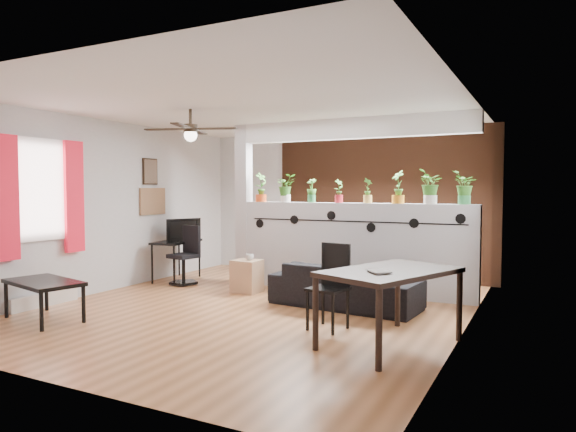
{
  "coord_description": "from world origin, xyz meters",
  "views": [
    {
      "loc": [
        3.4,
        -5.73,
        1.55
      ],
      "look_at": [
        0.17,
        0.6,
        1.18
      ],
      "focal_mm": 32.0,
      "sensor_mm": 36.0,
      "label": 1
    }
  ],
  "objects": [
    {
      "name": "baseboard_heater",
      "position": [
        -2.54,
        -1.2,
        0.09
      ],
      "size": [
        0.08,
        1.0,
        0.18
      ],
      "primitive_type": "cube",
      "color": "silver",
      "rests_on": "ground"
    },
    {
      "name": "folding_chair",
      "position": [
        1.26,
        -0.45,
        0.56
      ],
      "size": [
        0.44,
        0.44,
        0.95
      ],
      "color": "black",
      "rests_on": "ground"
    },
    {
      "name": "cube_shelf",
      "position": [
        -0.64,
        0.82,
        0.24
      ],
      "size": [
        0.41,
        0.36,
        0.49
      ],
      "primitive_type": "cube",
      "rotation": [
        0.0,
        0.0,
        -0.02
      ],
      "color": "#A97D59",
      "rests_on": "ground"
    },
    {
      "name": "potted_plant_7",
      "position": [
        2.38,
        1.5,
        1.59
      ],
      "size": [
        0.24,
        0.27,
        0.45
      ],
      "color": "#338D48",
      "rests_on": "partition_wall"
    },
    {
      "name": "potted_plant_3",
      "position": [
        0.57,
        1.5,
        1.54
      ],
      "size": [
        0.2,
        0.22,
        0.36
      ],
      "color": "#B21C26",
      "rests_on": "partition_wall"
    },
    {
      "name": "potted_plant_5",
      "position": [
        1.48,
        1.5,
        1.6
      ],
      "size": [
        0.32,
        0.31,
        0.48
      ],
      "color": "orange",
      "rests_on": "partition_wall"
    },
    {
      "name": "cup",
      "position": [
        -0.59,
        0.82,
        0.54
      ],
      "size": [
        0.16,
        0.16,
        0.1
      ],
      "primitive_type": "imported",
      "rotation": [
        0.0,
        0.0,
        0.36
      ],
      "color": "gray",
      "rests_on": "cube_shelf"
    },
    {
      "name": "book",
      "position": [
        1.91,
        -1.09,
        0.77
      ],
      "size": [
        0.28,
        0.28,
        0.02
      ],
      "primitive_type": "imported",
      "rotation": [
        0.0,
        0.0,
        0.72
      ],
      "color": "gray",
      "rests_on": "dining_table"
    },
    {
      "name": "potted_plant_4",
      "position": [
        1.03,
        1.5,
        1.55
      ],
      "size": [
        0.23,
        0.22,
        0.37
      ],
      "color": "gold",
      "rests_on": "partition_wall"
    },
    {
      "name": "potted_plant_6",
      "position": [
        1.93,
        1.5,
        1.61
      ],
      "size": [
        0.24,
        0.28,
        0.49
      ],
      "color": "white",
      "rests_on": "partition_wall"
    },
    {
      "name": "sofa",
      "position": [
        1.02,
        0.59,
        0.27
      ],
      "size": [
        1.93,
        0.9,
        0.55
      ],
      "primitive_type": "imported",
      "rotation": [
        0.0,
        0.0,
        3.05
      ],
      "color": "black",
      "rests_on": "ground"
    },
    {
      "name": "potted_plant_0",
      "position": [
        -0.78,
        1.5,
        1.6
      ],
      "size": [
        0.28,
        0.31,
        0.48
      ],
      "color": "#EC501B",
      "rests_on": "partition_wall"
    },
    {
      "name": "dining_table",
      "position": [
        2.01,
        -0.79,
        0.68
      ],
      "size": [
        1.29,
        1.6,
        0.76
      ],
      "color": "black",
      "rests_on": "ground"
    },
    {
      "name": "ceiling_fan",
      "position": [
        -0.8,
        -0.3,
        2.31
      ],
      "size": [
        1.19,
        1.19,
        0.43
      ],
      "color": "black",
      "rests_on": "room_shell"
    },
    {
      "name": "coffee_table",
      "position": [
        -1.91,
        -1.69,
        0.42
      ],
      "size": [
        1.12,
        0.78,
        0.47
      ],
      "color": "black",
      "rests_on": "ground"
    },
    {
      "name": "room_shell",
      "position": [
        0.0,
        0.0,
        1.3
      ],
      "size": [
        6.3,
        7.1,
        2.9
      ],
      "color": "#995C32",
      "rests_on": "ground"
    },
    {
      "name": "corkboard",
      "position": [
        -2.58,
        0.95,
        1.35
      ],
      "size": [
        0.03,
        0.6,
        0.45
      ],
      "primitive_type": "cube",
      "color": "brown",
      "rests_on": "room_shell"
    },
    {
      "name": "computer_desk",
      "position": [
        -2.25,
        1.16,
        0.61
      ],
      "size": [
        0.62,
        1.0,
        0.68
      ],
      "color": "black",
      "rests_on": "ground"
    },
    {
      "name": "potted_plant_2",
      "position": [
        0.12,
        1.5,
        1.55
      ],
      "size": [
        0.19,
        0.15,
        0.36
      ],
      "color": "#2F8342",
      "rests_on": "partition_wall"
    },
    {
      "name": "window_assembly",
      "position": [
        -2.56,
        -1.2,
        1.51
      ],
      "size": [
        0.09,
        1.3,
        1.55
      ],
      "color": "white",
      "rests_on": "room_shell"
    },
    {
      "name": "vine_decal",
      "position": [
        0.8,
        1.4,
        1.08
      ],
      "size": [
        3.31,
        0.01,
        0.3
      ],
      "color": "black",
      "rests_on": "partition_wall"
    },
    {
      "name": "partition_wall",
      "position": [
        0.8,
        1.5,
        0.68
      ],
      "size": [
        3.6,
        0.18,
        1.35
      ],
      "primitive_type": "cube",
      "color": "#BCBCC1",
      "rests_on": "ground"
    },
    {
      "name": "pier_column",
      "position": [
        -1.11,
        1.5,
        1.3
      ],
      "size": [
        0.22,
        0.2,
        2.6
      ],
      "primitive_type": "cube",
      "color": "#BCBCC1",
      "rests_on": "ground"
    },
    {
      "name": "ceiling_header",
      "position": [
        0.8,
        1.5,
        2.45
      ],
      "size": [
        3.6,
        0.18,
        0.3
      ],
      "primitive_type": "cube",
      "color": "white",
      "rests_on": "room_shell"
    },
    {
      "name": "office_chair",
      "position": [
        -1.87,
        0.93,
        0.41
      ],
      "size": [
        0.49,
        0.49,
        0.94
      ],
      "color": "black",
      "rests_on": "ground"
    },
    {
      "name": "framed_art",
      "position": [
        -2.58,
        0.9,
        1.85
      ],
      "size": [
        0.03,
        0.34,
        0.44
      ],
      "color": "#8C7259",
      "rests_on": "room_shell"
    },
    {
      "name": "potted_plant_1",
      "position": [
        -0.33,
        1.5,
        1.58
      ],
      "size": [
        0.29,
        0.29,
        0.44
      ],
      "color": "white",
      "rests_on": "partition_wall"
    },
    {
      "name": "brick_panel",
      "position": [
        0.8,
        2.97,
        1.3
      ],
      "size": [
        3.9,
        0.05,
        2.6
      ],
      "primitive_type": "cube",
      "color": "#A3542F",
      "rests_on": "ground"
    },
    {
      "name": "monitor",
      "position": [
        -2.25,
        1.31,
        0.78
      ],
      "size": [
        0.36,
        0.19,
        0.21
      ],
      "primitive_type": "imported",
      "rotation": [
        0.0,
        0.0,
        1.18
      ],
      "color": "black",
      "rests_on": "computer_desk"
    }
  ]
}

